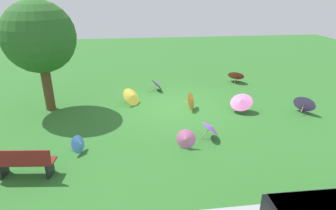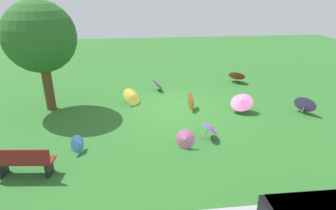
{
  "view_description": "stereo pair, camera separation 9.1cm",
  "coord_description": "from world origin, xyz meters",
  "px_view_note": "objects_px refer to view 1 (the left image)",
  "views": [
    {
      "loc": [
        1.66,
        11.32,
        4.76
      ],
      "look_at": [
        0.34,
        1.18,
        0.6
      ],
      "focal_mm": 30.0,
      "sensor_mm": 36.0,
      "label": 1
    },
    {
      "loc": [
        1.57,
        11.33,
        4.76
      ],
      "look_at": [
        0.34,
        1.18,
        0.6
      ],
      "focal_mm": 30.0,
      "sensor_mm": 36.0,
      "label": 2
    }
  ],
  "objects_px": {
    "parasol_pink_0": "(186,139)",
    "parasol_yellow_0": "(132,96)",
    "shade_tree": "(39,38)",
    "parasol_purple_0": "(305,102)",
    "parasol_purple_1": "(158,84)",
    "parasol_orange_0": "(192,101)",
    "parasol_red_0": "(236,75)",
    "parasol_purple_2": "(211,127)",
    "parasol_pink_1": "(241,101)",
    "park_bench": "(24,162)",
    "parasol_blue_0": "(79,144)"
  },
  "relations": [
    {
      "from": "parasol_purple_2",
      "to": "parasol_orange_0",
      "type": "bearing_deg",
      "value": -87.94
    },
    {
      "from": "parasol_purple_2",
      "to": "parasol_pink_1",
      "type": "bearing_deg",
      "value": -132.27
    },
    {
      "from": "parasol_orange_0",
      "to": "parasol_pink_1",
      "type": "bearing_deg",
      "value": 165.24
    },
    {
      "from": "shade_tree",
      "to": "parasol_pink_0",
      "type": "bearing_deg",
      "value": 142.64
    },
    {
      "from": "parasol_blue_0",
      "to": "parasol_red_0",
      "type": "relative_size",
      "value": 0.56
    },
    {
      "from": "shade_tree",
      "to": "parasol_orange_0",
      "type": "relative_size",
      "value": 5.35
    },
    {
      "from": "parasol_red_0",
      "to": "parasol_purple_1",
      "type": "bearing_deg",
      "value": 10.97
    },
    {
      "from": "parasol_orange_0",
      "to": "parasol_yellow_0",
      "type": "height_order",
      "value": "parasol_orange_0"
    },
    {
      "from": "parasol_pink_0",
      "to": "parasol_purple_0",
      "type": "bearing_deg",
      "value": -157.75
    },
    {
      "from": "park_bench",
      "to": "parasol_purple_0",
      "type": "distance_m",
      "value": 10.64
    },
    {
      "from": "parasol_yellow_0",
      "to": "parasol_purple_2",
      "type": "bearing_deg",
      "value": 126.99
    },
    {
      "from": "parasol_purple_1",
      "to": "parasol_pink_1",
      "type": "xyz_separation_m",
      "value": [
        -3.22,
        3.21,
        0.14
      ]
    },
    {
      "from": "parasol_purple_0",
      "to": "shade_tree",
      "type": "bearing_deg",
      "value": -9.08
    },
    {
      "from": "parasol_pink_1",
      "to": "park_bench",
      "type": "bearing_deg",
      "value": 25.48
    },
    {
      "from": "parasol_orange_0",
      "to": "parasol_yellow_0",
      "type": "distance_m",
      "value": 2.73
    },
    {
      "from": "parasol_pink_0",
      "to": "parasol_purple_0",
      "type": "xyz_separation_m",
      "value": [
        -5.51,
        -2.25,
        0.11
      ]
    },
    {
      "from": "parasol_pink_0",
      "to": "parasol_pink_1",
      "type": "bearing_deg",
      "value": -137.55
    },
    {
      "from": "parasol_purple_0",
      "to": "parasol_pink_0",
      "type": "bearing_deg",
      "value": 22.25
    },
    {
      "from": "parasol_pink_0",
      "to": "parasol_yellow_0",
      "type": "distance_m",
      "value": 4.4
    },
    {
      "from": "shade_tree",
      "to": "parasol_pink_0",
      "type": "relative_size",
      "value": 6.38
    },
    {
      "from": "parasol_red_0",
      "to": "parasol_purple_1",
      "type": "xyz_separation_m",
      "value": [
        4.5,
        0.87,
        -0.07
      ]
    },
    {
      "from": "parasol_purple_2",
      "to": "parasol_yellow_0",
      "type": "height_order",
      "value": "parasol_yellow_0"
    },
    {
      "from": "parasol_pink_1",
      "to": "parasol_yellow_0",
      "type": "height_order",
      "value": "parasol_pink_1"
    },
    {
      "from": "park_bench",
      "to": "parasol_red_0",
      "type": "distance_m",
      "value": 11.64
    },
    {
      "from": "parasol_purple_0",
      "to": "parasol_purple_1",
      "type": "relative_size",
      "value": 1.22
    },
    {
      "from": "parasol_purple_1",
      "to": "parasol_purple_2",
      "type": "distance_m",
      "value": 5.45
    },
    {
      "from": "parasol_purple_1",
      "to": "parasol_pink_1",
      "type": "height_order",
      "value": "parasol_pink_1"
    },
    {
      "from": "park_bench",
      "to": "parasol_purple_2",
      "type": "height_order",
      "value": "park_bench"
    },
    {
      "from": "shade_tree",
      "to": "parasol_blue_0",
      "type": "height_order",
      "value": "shade_tree"
    },
    {
      "from": "shade_tree",
      "to": "parasol_purple_1",
      "type": "distance_m",
      "value": 5.84
    },
    {
      "from": "parasol_red_0",
      "to": "parasol_purple_1",
      "type": "relative_size",
      "value": 1.35
    },
    {
      "from": "parasol_blue_0",
      "to": "parasol_purple_1",
      "type": "height_order",
      "value": "parasol_purple_1"
    },
    {
      "from": "parasol_blue_0",
      "to": "shade_tree",
      "type": "bearing_deg",
      "value": -64.41
    },
    {
      "from": "parasol_orange_0",
      "to": "parasol_purple_1",
      "type": "distance_m",
      "value": 2.97
    },
    {
      "from": "parasol_purple_0",
      "to": "parasol_orange_0",
      "type": "bearing_deg",
      "value": -10.83
    },
    {
      "from": "parasol_blue_0",
      "to": "parasol_pink_0",
      "type": "xyz_separation_m",
      "value": [
        -3.37,
        0.16,
        0.03
      ]
    },
    {
      "from": "parasol_purple_1",
      "to": "parasol_purple_2",
      "type": "bearing_deg",
      "value": 104.27
    },
    {
      "from": "parasol_purple_0",
      "to": "parasol_pink_1",
      "type": "relative_size",
      "value": 0.84
    },
    {
      "from": "parasol_purple_0",
      "to": "parasol_purple_1",
      "type": "xyz_separation_m",
      "value": [
        5.87,
        -3.58,
        -0.08
      ]
    },
    {
      "from": "park_bench",
      "to": "parasol_red_0",
      "type": "height_order",
      "value": "park_bench"
    },
    {
      "from": "park_bench",
      "to": "parasol_purple_2",
      "type": "bearing_deg",
      "value": -165.0
    },
    {
      "from": "shade_tree",
      "to": "parasol_red_0",
      "type": "relative_size",
      "value": 3.85
    },
    {
      "from": "parasol_pink_0",
      "to": "parasol_yellow_0",
      "type": "xyz_separation_m",
      "value": [
        1.68,
        -4.07,
        0.06
      ]
    },
    {
      "from": "park_bench",
      "to": "parasol_pink_1",
      "type": "height_order",
      "value": "park_bench"
    },
    {
      "from": "parasol_orange_0",
      "to": "parasol_yellow_0",
      "type": "xyz_separation_m",
      "value": [
        2.56,
        -0.94,
        -0.01
      ]
    },
    {
      "from": "parasol_red_0",
      "to": "parasol_purple_0",
      "type": "height_order",
      "value": "parasol_purple_0"
    },
    {
      "from": "parasol_pink_1",
      "to": "parasol_blue_0",
      "type": "bearing_deg",
      "value": 21.5
    },
    {
      "from": "parasol_purple_2",
      "to": "shade_tree",
      "type": "bearing_deg",
      "value": -28.96
    },
    {
      "from": "parasol_orange_0",
      "to": "parasol_pink_1",
      "type": "xyz_separation_m",
      "value": [
        -1.97,
        0.52,
        0.09
      ]
    },
    {
      "from": "parasol_red_0",
      "to": "parasol_orange_0",
      "type": "xyz_separation_m",
      "value": [
        3.25,
        3.57,
        -0.02
      ]
    }
  ]
}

